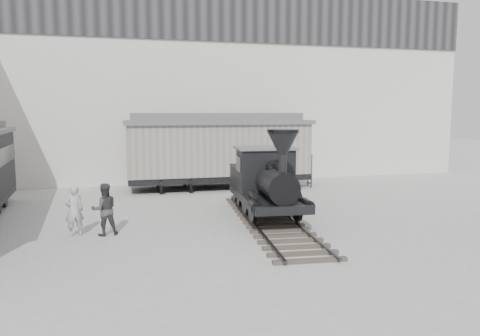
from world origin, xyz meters
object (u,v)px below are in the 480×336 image
object	(u,v)px
locomotive	(267,186)
visitor_b	(104,209)
boxcar	(218,149)
visitor_a	(74,211)

from	to	relation	value
locomotive	visitor_b	xyz separation A→B (m)	(-5.96, -0.88, -0.39)
boxcar	visitor_b	distance (m)	10.16
boxcar	visitor_a	distance (m)	10.62
locomotive	visitor_a	bearing A→B (deg)	-168.21
visitor_b	visitor_a	bearing A→B (deg)	-18.74
boxcar	visitor_a	xyz separation A→B (m)	(-6.69, -8.15, -1.24)
locomotive	visitor_a	xyz separation A→B (m)	(-6.92, -0.73, -0.41)
locomotive	visitor_b	bearing A→B (deg)	-165.83
locomotive	boxcar	size ratio (longest dim) A/B	1.00
visitor_a	visitor_b	bearing A→B (deg)	153.95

